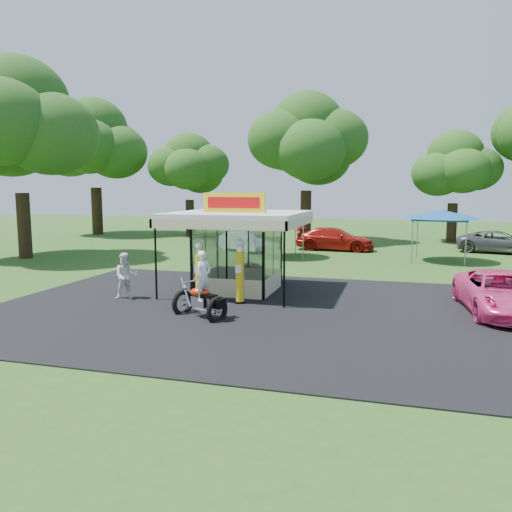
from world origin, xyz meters
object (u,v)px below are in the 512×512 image
object	(u,v)px
pink_sedan	(503,293)
tent_west	(278,216)
spectator_west	(126,276)
bg_car_a	(243,242)
bg_car_b	(335,239)
gas_pump_left	(199,274)
tent_east	(441,215)
motorcycle	(202,291)
kiosk_car	(253,272)
bg_car_d	(500,242)
gas_station_kiosk	(238,250)
gas_pump_right	(240,273)

from	to	relation	value
pink_sedan	tent_west	distance (m)	16.66
spectator_west	pink_sedan	bearing A→B (deg)	-29.73
bg_car_a	bg_car_b	distance (m)	6.63
gas_pump_left	tent_east	world-z (taller)	tent_east
motorcycle	pink_sedan	distance (m)	10.37
kiosk_car	spectator_west	bearing A→B (deg)	142.25
motorcycle	bg_car_a	distance (m)	18.63
motorcycle	pink_sedan	world-z (taller)	motorcycle
bg_car_a	bg_car_d	distance (m)	17.71
bg_car_d	gas_station_kiosk	bearing A→B (deg)	155.93
gas_pump_left	bg_car_d	size ratio (longest dim) A/B	0.43
motorcycle	bg_car_b	world-z (taller)	motorcycle
kiosk_car	bg_car_a	bearing A→B (deg)	19.59
gas_pump_right	bg_car_b	size ratio (longest dim) A/B	0.45
gas_pump_right	tent_west	size ratio (longest dim) A/B	0.59
tent_east	motorcycle	bearing A→B (deg)	-117.88
spectator_west	bg_car_a	distance (m)	16.22
gas_pump_right	motorcycle	distance (m)	2.46
gas_pump_left	bg_car_a	distance (m)	16.34
pink_sedan	bg_car_a	size ratio (longest dim) A/B	1.29
gas_station_kiosk	pink_sedan	size ratio (longest dim) A/B	1.01
gas_pump_left	bg_car_b	distance (m)	18.61
gas_station_kiosk	bg_car_b	size ratio (longest dim) A/B	0.97
tent_east	bg_car_b	bearing A→B (deg)	149.59
gas_pump_right	spectator_west	world-z (taller)	gas_pump_right
motorcycle	bg_car_a	xyz separation A→B (m)	(-4.23, 18.14, -0.25)
bg_car_a	tent_west	distance (m)	4.41
bg_car_d	tent_west	distance (m)	15.58
tent_west	bg_car_b	bearing A→B (deg)	57.14
kiosk_car	bg_car_b	distance (m)	13.87
gas_station_kiosk	motorcycle	size ratio (longest dim) A/B	2.27
gas_pump_right	tent_east	world-z (taller)	tent_east
pink_sedan	bg_car_d	bearing A→B (deg)	74.96
gas_station_kiosk	bg_car_d	distance (m)	21.87
kiosk_car	bg_car_b	bearing A→B (deg)	-8.96
gas_pump_left	pink_sedan	xyz separation A→B (m)	(10.79, 1.21, -0.38)
gas_pump_right	motorcycle	world-z (taller)	gas_pump_right
gas_pump_left	kiosk_car	xyz separation A→B (m)	(0.77, 4.68, -0.64)
gas_station_kiosk	pink_sedan	bearing A→B (deg)	-7.21
kiosk_car	bg_car_a	xyz separation A→B (m)	(-4.03, 11.33, 0.20)
gas_pump_right	gas_pump_left	bearing A→B (deg)	-171.31
motorcycle	bg_car_b	size ratio (longest dim) A/B	0.43
gas_pump_left	tent_west	size ratio (longest dim) A/B	0.55
pink_sedan	bg_car_d	distance (m)	18.92
pink_sedan	gas_station_kiosk	bearing A→B (deg)	167.59
pink_sedan	tent_east	bearing A→B (deg)	89.45
gas_pump_left	bg_car_a	size ratio (longest dim) A/B	0.57
gas_pump_right	bg_car_d	size ratio (longest dim) A/B	0.46
kiosk_car	tent_west	bearing A→B (deg)	5.78
tent_east	gas_station_kiosk	bearing A→B (deg)	-126.89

